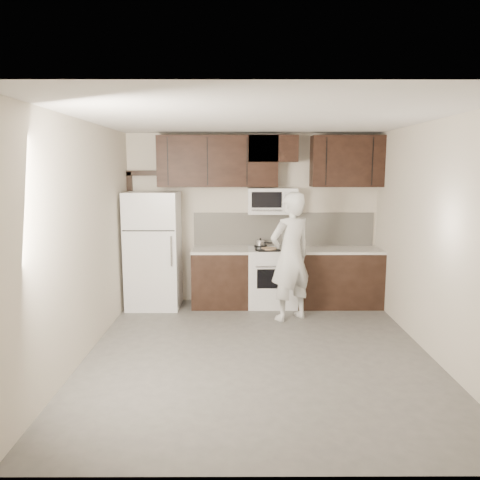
{
  "coord_description": "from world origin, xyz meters",
  "views": [
    {
      "loc": [
        -0.23,
        -5.26,
        2.16
      ],
      "look_at": [
        -0.21,
        0.9,
        1.21
      ],
      "focal_mm": 35.0,
      "sensor_mm": 36.0,
      "label": 1
    }
  ],
  "objects_px": {
    "refrigerator": "(154,250)",
    "person": "(290,257)",
    "microwave": "(272,201)",
    "stove": "(272,277)"
  },
  "relations": [
    {
      "from": "refrigerator",
      "to": "stove",
      "type": "bearing_deg",
      "value": 1.51
    },
    {
      "from": "person",
      "to": "refrigerator",
      "type": "bearing_deg",
      "value": -48.07
    },
    {
      "from": "stove",
      "to": "refrigerator",
      "type": "height_order",
      "value": "refrigerator"
    },
    {
      "from": "refrigerator",
      "to": "person",
      "type": "relative_size",
      "value": 0.98
    },
    {
      "from": "microwave",
      "to": "person",
      "type": "height_order",
      "value": "microwave"
    },
    {
      "from": "microwave",
      "to": "person",
      "type": "distance_m",
      "value": 1.11
    },
    {
      "from": "microwave",
      "to": "person",
      "type": "relative_size",
      "value": 0.41
    },
    {
      "from": "stove",
      "to": "person",
      "type": "relative_size",
      "value": 0.51
    },
    {
      "from": "refrigerator",
      "to": "person",
      "type": "xyz_separation_m",
      "value": [
        2.06,
        -0.64,
        0.02
      ]
    },
    {
      "from": "refrigerator",
      "to": "person",
      "type": "bearing_deg",
      "value": -17.28
    }
  ]
}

